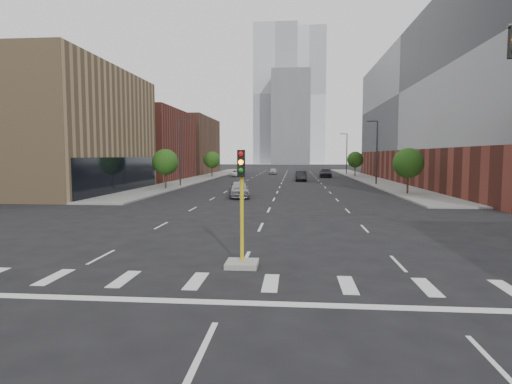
# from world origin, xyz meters

# --- Properties ---
(sidewalk_left_far) EXTENTS (5.00, 92.00, 0.15)m
(sidewalk_left_far) POSITION_xyz_m (-15.00, 74.00, 0.07)
(sidewalk_left_far) COLOR gray
(sidewalk_left_far) RESTS_ON ground
(sidewalk_right_far) EXTENTS (5.00, 92.00, 0.15)m
(sidewalk_right_far) POSITION_xyz_m (15.00, 74.00, 0.07)
(sidewalk_right_far) COLOR gray
(sidewalk_right_far) RESTS_ON ground
(building_left_mid) EXTENTS (20.00, 24.00, 14.00)m
(building_left_mid) POSITION_xyz_m (-27.50, 40.00, 7.00)
(building_left_mid) COLOR #9B7C57
(building_left_mid) RESTS_ON ground
(building_left_far_a) EXTENTS (20.00, 22.00, 12.00)m
(building_left_far_a) POSITION_xyz_m (-27.50, 66.00, 6.00)
(building_left_far_a) COLOR brown
(building_left_far_a) RESTS_ON ground
(building_left_far_b) EXTENTS (20.00, 24.00, 13.00)m
(building_left_far_b) POSITION_xyz_m (-27.50, 92.00, 6.50)
(building_left_far_b) COLOR brown
(building_left_far_b) RESTS_ON ground
(building_right_main) EXTENTS (24.00, 70.00, 22.00)m
(building_right_main) POSITION_xyz_m (29.50, 60.00, 11.00)
(building_right_main) COLOR brown
(building_right_main) RESTS_ON ground
(tower_left) EXTENTS (22.00, 22.00, 70.00)m
(tower_left) POSITION_xyz_m (-8.00, 220.00, 35.00)
(tower_left) COLOR #B2B7BC
(tower_left) RESTS_ON ground
(tower_right) EXTENTS (20.00, 20.00, 80.00)m
(tower_right) POSITION_xyz_m (10.00, 260.00, 40.00)
(tower_right) COLOR #B2B7BC
(tower_right) RESTS_ON ground
(tower_mid) EXTENTS (18.00, 18.00, 44.00)m
(tower_mid) POSITION_xyz_m (0.00, 200.00, 22.00)
(tower_mid) COLOR slate
(tower_mid) RESTS_ON ground
(median_traffic_signal) EXTENTS (1.20, 1.20, 4.40)m
(median_traffic_signal) POSITION_xyz_m (0.00, 8.97, 0.97)
(median_traffic_signal) COLOR #999993
(median_traffic_signal) RESTS_ON ground
(streetlight_right_a) EXTENTS (1.60, 0.22, 9.07)m
(streetlight_right_a) POSITION_xyz_m (13.41, 55.00, 5.01)
(streetlight_right_a) COLOR #2D2D30
(streetlight_right_a) RESTS_ON ground
(streetlight_right_b) EXTENTS (1.60, 0.22, 9.07)m
(streetlight_right_b) POSITION_xyz_m (13.41, 90.00, 5.01)
(streetlight_right_b) COLOR #2D2D30
(streetlight_right_b) RESTS_ON ground
(streetlight_left) EXTENTS (1.60, 0.22, 9.07)m
(streetlight_left) POSITION_xyz_m (-13.41, 50.00, 5.01)
(streetlight_left) COLOR #2D2D30
(streetlight_left) RESTS_ON ground
(tree_left_near) EXTENTS (3.20, 3.20, 4.85)m
(tree_left_near) POSITION_xyz_m (-14.00, 45.00, 3.39)
(tree_left_near) COLOR #382619
(tree_left_near) RESTS_ON ground
(tree_left_far) EXTENTS (3.20, 3.20, 4.85)m
(tree_left_far) POSITION_xyz_m (-14.00, 75.00, 3.39)
(tree_left_far) COLOR #382619
(tree_left_far) RESTS_ON ground
(tree_right_near) EXTENTS (3.20, 3.20, 4.85)m
(tree_right_near) POSITION_xyz_m (14.00, 40.00, 3.39)
(tree_right_near) COLOR #382619
(tree_right_near) RESTS_ON ground
(tree_right_far) EXTENTS (3.20, 3.20, 4.85)m
(tree_right_far) POSITION_xyz_m (14.00, 80.00, 3.39)
(tree_right_far) COLOR #382619
(tree_right_far) RESTS_ON ground
(car_near_left) EXTENTS (2.76, 5.16, 1.67)m
(car_near_left) POSITION_xyz_m (-3.56, 35.44, 0.83)
(car_near_left) COLOR #A4A4A8
(car_near_left) RESTS_ON ground
(car_mid_right) EXTENTS (1.86, 5.05, 1.65)m
(car_mid_right) POSITION_xyz_m (3.01, 64.13, 0.83)
(car_mid_right) COLOR black
(car_mid_right) RESTS_ON ground
(car_far_left) EXTENTS (2.29, 4.85, 1.34)m
(car_far_left) POSITION_xyz_m (-9.62, 78.18, 0.67)
(car_far_left) COLOR silver
(car_far_left) RESTS_ON ground
(car_deep_right) EXTENTS (2.79, 5.97, 1.69)m
(car_deep_right) POSITION_xyz_m (7.96, 76.65, 0.84)
(car_deep_right) COLOR black
(car_deep_right) RESTS_ON ground
(car_distant) EXTENTS (1.74, 4.09, 1.38)m
(car_distant) POSITION_xyz_m (-2.88, 89.67, 0.69)
(car_distant) COLOR #B5B6BA
(car_distant) RESTS_ON ground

